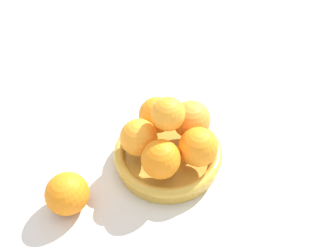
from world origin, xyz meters
The scene contains 4 objects.
ground_plane centered at (0.00, 0.00, 0.00)m, with size 4.00×4.00×0.00m, color beige.
fruit_bowl centered at (0.00, 0.00, 0.02)m, with size 0.23×0.23×0.04m.
orange_pile centered at (0.00, 0.00, 0.09)m, with size 0.20×0.20×0.13m.
stray_orange centered at (0.06, -0.21, 0.04)m, with size 0.08×0.08×0.08m, color orange.
Camera 1 is at (0.44, -0.12, 0.56)m, focal length 35.00 mm.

